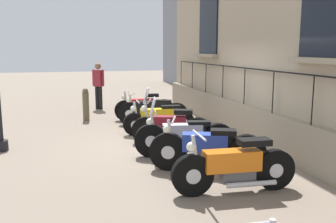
{
  "coord_description": "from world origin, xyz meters",
  "views": [
    {
      "loc": [
        2.38,
        8.18,
        2.26
      ],
      "look_at": [
        0.14,
        0.0,
        0.8
      ],
      "focal_mm": 38.83,
      "sensor_mm": 36.0,
      "label": 1
    }
  ],
  "objects_px": {
    "motorcycle_maroon": "(171,127)",
    "motorcycle_orange": "(234,167)",
    "motorcycle_black": "(153,111)",
    "motorcycle_blue": "(207,149)",
    "bollard": "(86,104)",
    "motorcycle_silver": "(184,137)",
    "pedestrian_standing": "(98,83)",
    "motorcycle_red": "(144,107)",
    "motorcycle_yellow": "(159,120)"
  },
  "relations": [
    {
      "from": "motorcycle_yellow",
      "to": "bollard",
      "type": "relative_size",
      "value": 1.88
    },
    {
      "from": "motorcycle_red",
      "to": "motorcycle_orange",
      "type": "xyz_separation_m",
      "value": [
        -0.15,
        6.34,
        0.02
      ]
    },
    {
      "from": "bollard",
      "to": "motorcycle_red",
      "type": "bearing_deg",
      "value": 167.66
    },
    {
      "from": "motorcycle_yellow",
      "to": "bollard",
      "type": "bearing_deg",
      "value": -54.49
    },
    {
      "from": "motorcycle_blue",
      "to": "motorcycle_orange",
      "type": "bearing_deg",
      "value": 92.39
    },
    {
      "from": "motorcycle_orange",
      "to": "pedestrian_standing",
      "type": "bearing_deg",
      "value": -81.18
    },
    {
      "from": "motorcycle_maroon",
      "to": "motorcycle_silver",
      "type": "relative_size",
      "value": 0.88
    },
    {
      "from": "motorcycle_red",
      "to": "motorcycle_blue",
      "type": "height_order",
      "value": "motorcycle_blue"
    },
    {
      "from": "motorcycle_red",
      "to": "motorcycle_orange",
      "type": "bearing_deg",
      "value": 91.32
    },
    {
      "from": "motorcycle_yellow",
      "to": "motorcycle_silver",
      "type": "bearing_deg",
      "value": 90.68
    },
    {
      "from": "motorcycle_black",
      "to": "bollard",
      "type": "bearing_deg",
      "value": -36.24
    },
    {
      "from": "motorcycle_red",
      "to": "motorcycle_silver",
      "type": "height_order",
      "value": "motorcycle_silver"
    },
    {
      "from": "motorcycle_blue",
      "to": "bollard",
      "type": "height_order",
      "value": "bollard"
    },
    {
      "from": "motorcycle_black",
      "to": "motorcycle_orange",
      "type": "distance_m",
      "value": 5.37
    },
    {
      "from": "motorcycle_black",
      "to": "pedestrian_standing",
      "type": "relative_size",
      "value": 1.15
    },
    {
      "from": "motorcycle_orange",
      "to": "bollard",
      "type": "bearing_deg",
      "value": -73.72
    },
    {
      "from": "motorcycle_silver",
      "to": "motorcycle_orange",
      "type": "relative_size",
      "value": 1.04
    },
    {
      "from": "motorcycle_maroon",
      "to": "motorcycle_orange",
      "type": "bearing_deg",
      "value": 92.56
    },
    {
      "from": "motorcycle_red",
      "to": "motorcycle_orange",
      "type": "height_order",
      "value": "motorcycle_orange"
    },
    {
      "from": "motorcycle_orange",
      "to": "motorcycle_black",
      "type": "bearing_deg",
      "value": -89.01
    },
    {
      "from": "motorcycle_red",
      "to": "motorcycle_yellow",
      "type": "xyz_separation_m",
      "value": [
        0.03,
        2.11,
        -0.01
      ]
    },
    {
      "from": "motorcycle_red",
      "to": "pedestrian_standing",
      "type": "height_order",
      "value": "pedestrian_standing"
    },
    {
      "from": "motorcycle_red",
      "to": "motorcycle_maroon",
      "type": "distance_m",
      "value": 3.15
    },
    {
      "from": "bollard",
      "to": "pedestrian_standing",
      "type": "xyz_separation_m",
      "value": [
        -0.58,
        -2.17,
        0.47
      ]
    },
    {
      "from": "motorcycle_maroon",
      "to": "motorcycle_orange",
      "type": "relative_size",
      "value": 0.92
    },
    {
      "from": "pedestrian_standing",
      "to": "motorcycle_black",
      "type": "bearing_deg",
      "value": 110.01
    },
    {
      "from": "motorcycle_maroon",
      "to": "bollard",
      "type": "height_order",
      "value": "motorcycle_maroon"
    },
    {
      "from": "motorcycle_silver",
      "to": "bollard",
      "type": "distance_m",
      "value": 4.97
    },
    {
      "from": "motorcycle_silver",
      "to": "pedestrian_standing",
      "type": "height_order",
      "value": "pedestrian_standing"
    },
    {
      "from": "bollard",
      "to": "motorcycle_yellow",
      "type": "bearing_deg",
      "value": 125.51
    },
    {
      "from": "motorcycle_yellow",
      "to": "motorcycle_silver",
      "type": "relative_size",
      "value": 0.92
    },
    {
      "from": "motorcycle_blue",
      "to": "motorcycle_maroon",
      "type": "bearing_deg",
      "value": -87.35
    },
    {
      "from": "motorcycle_black",
      "to": "motorcycle_orange",
      "type": "bearing_deg",
      "value": 90.99
    },
    {
      "from": "motorcycle_yellow",
      "to": "motorcycle_orange",
      "type": "height_order",
      "value": "motorcycle_orange"
    },
    {
      "from": "motorcycle_yellow",
      "to": "motorcycle_maroon",
      "type": "xyz_separation_m",
      "value": [
        -0.04,
        1.04,
        0.02
      ]
    },
    {
      "from": "motorcycle_silver",
      "to": "motorcycle_red",
      "type": "bearing_deg",
      "value": -90.09
    },
    {
      "from": "motorcycle_black",
      "to": "pedestrian_standing",
      "type": "bearing_deg",
      "value": -69.99
    },
    {
      "from": "bollard",
      "to": "motorcycle_maroon",
      "type": "bearing_deg",
      "value": 117.2
    },
    {
      "from": "motorcycle_maroon",
      "to": "bollard",
      "type": "relative_size",
      "value": 1.82
    },
    {
      "from": "motorcycle_blue",
      "to": "bollard",
      "type": "bearing_deg",
      "value": -71.25
    },
    {
      "from": "motorcycle_red",
      "to": "pedestrian_standing",
      "type": "bearing_deg",
      "value": -64.29
    },
    {
      "from": "motorcycle_blue",
      "to": "pedestrian_standing",
      "type": "xyz_separation_m",
      "value": [
        1.34,
        -7.84,
        0.56
      ]
    },
    {
      "from": "bollard",
      "to": "motorcycle_orange",
      "type": "bearing_deg",
      "value": 106.28
    },
    {
      "from": "motorcycle_yellow",
      "to": "motorcycle_maroon",
      "type": "bearing_deg",
      "value": 91.94
    },
    {
      "from": "motorcycle_black",
      "to": "motorcycle_silver",
      "type": "height_order",
      "value": "motorcycle_silver"
    },
    {
      "from": "motorcycle_silver",
      "to": "motorcycle_blue",
      "type": "height_order",
      "value": "motorcycle_silver"
    },
    {
      "from": "motorcycle_yellow",
      "to": "motorcycle_maroon",
      "type": "relative_size",
      "value": 1.04
    },
    {
      "from": "motorcycle_maroon",
      "to": "motorcycle_orange",
      "type": "xyz_separation_m",
      "value": [
        -0.14,
        3.19,
        0.01
      ]
    },
    {
      "from": "motorcycle_blue",
      "to": "motorcycle_red",
      "type": "bearing_deg",
      "value": -88.9
    },
    {
      "from": "motorcycle_yellow",
      "to": "motorcycle_orange",
      "type": "bearing_deg",
      "value": 92.41
    }
  ]
}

